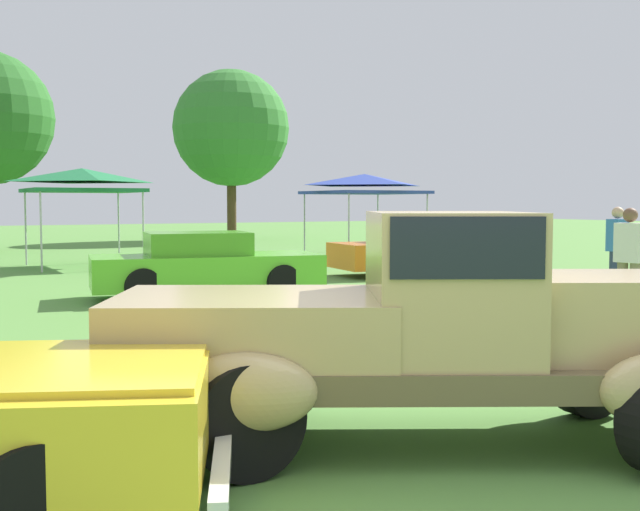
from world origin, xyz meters
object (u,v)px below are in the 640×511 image
object	(u,v)px
spectator_near_truck	(617,248)
canopy_tent_right_field	(365,183)
show_car_orange	(420,250)
spectator_by_row	(629,259)
feature_pickup_truck	(436,326)
show_car_lime	(205,265)
canopy_tent_center_field	(82,179)

from	to	relation	value
spectator_near_truck	canopy_tent_right_field	xyz separation A→B (m)	(1.79, 11.87, 1.51)
show_car_orange	spectator_by_row	xyz separation A→B (m)	(-1.52, -7.49, 0.31)
spectator_by_row	canopy_tent_right_field	size ratio (longest dim) A/B	0.52
feature_pickup_truck	show_car_lime	size ratio (longest dim) A/B	1.07
canopy_tent_center_field	feature_pickup_truck	bearing A→B (deg)	-93.72
spectator_by_row	canopy_tent_center_field	xyz separation A→B (m)	(-5.22, 13.91, 1.51)
feature_pickup_truck	spectator_by_row	world-z (taller)	feature_pickup_truck
spectator_near_truck	canopy_tent_right_field	distance (m)	12.10
canopy_tent_center_field	spectator_by_row	bearing A→B (deg)	-69.42
show_car_lime	show_car_orange	world-z (taller)	same
spectator_near_truck	canopy_tent_right_field	size ratio (longest dim) A/B	0.52
show_car_orange	show_car_lime	bearing A→B (deg)	-163.43
feature_pickup_truck	canopy_tent_center_field	distance (m)	17.63
show_car_orange	spectator_by_row	size ratio (longest dim) A/B	2.66
show_car_orange	canopy_tent_right_field	size ratio (longest dim) A/B	1.38
show_car_lime	canopy_tent_center_field	xyz separation A→B (m)	(-0.49, 8.28, 1.82)
show_car_lime	canopy_tent_center_field	bearing A→B (deg)	93.37
feature_pickup_truck	spectator_near_truck	size ratio (longest dim) A/B	2.79
show_car_orange	canopy_tent_center_field	world-z (taller)	canopy_tent_center_field
show_car_lime	show_car_orange	bearing A→B (deg)	16.57
feature_pickup_truck	show_car_orange	bearing A→B (deg)	54.66
show_car_lime	spectator_near_truck	world-z (taller)	spectator_near_truck
show_car_lime	spectator_by_row	bearing A→B (deg)	-49.93
show_car_orange	spectator_near_truck	xyz separation A→B (m)	(0.58, -5.46, 0.31)
feature_pickup_truck	canopy_tent_right_field	bearing A→B (deg)	59.67
show_car_orange	spectator_near_truck	bearing A→B (deg)	-83.96
show_car_orange	canopy_tent_right_field	distance (m)	7.07
spectator_by_row	canopy_tent_center_field	bearing A→B (deg)	110.58
spectator_by_row	show_car_lime	bearing A→B (deg)	130.07
spectator_near_truck	canopy_tent_center_field	bearing A→B (deg)	121.62
canopy_tent_center_field	canopy_tent_right_field	size ratio (longest dim) A/B	0.89
spectator_near_truck	show_car_orange	bearing A→B (deg)	96.04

